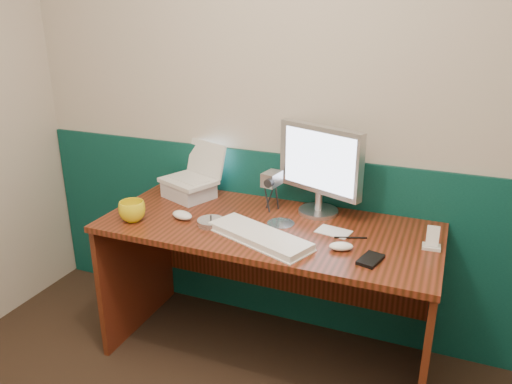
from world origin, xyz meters
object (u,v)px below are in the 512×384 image
at_px(keyboard, 259,237).
at_px(mug, 132,211).
at_px(monitor, 320,169).
at_px(camcorder, 272,192).
at_px(laptop, 187,163).
at_px(desk, 267,293).

xyz_separation_m(keyboard, mug, (-0.65, -0.04, 0.04)).
bearing_deg(monitor, camcorder, -146.35).
xyz_separation_m(laptop, mug, (-0.10, -0.38, -0.15)).
xyz_separation_m(desk, camcorder, (-0.05, 0.19, 0.47)).
bearing_deg(keyboard, laptop, 169.72).
bearing_deg(camcorder, mug, -136.89).
relative_size(laptop, camcorder, 1.41).
height_order(laptop, keyboard, laptop).
height_order(desk, camcorder, camcorder).
xyz_separation_m(desk, monitor, (0.18, 0.24, 0.61)).
relative_size(laptop, keyboard, 0.55).
relative_size(monitor, mug, 3.65).
bearing_deg(camcorder, laptop, -170.40).
distance_m(desk, laptop, 0.80).
relative_size(laptop, monitor, 0.59).
relative_size(keyboard, mug, 3.91).
bearing_deg(monitor, desk, -105.74).
distance_m(laptop, mug, 0.42).
bearing_deg(laptop, camcorder, 22.79).
relative_size(desk, camcorder, 8.16).
xyz_separation_m(desk, laptop, (-0.53, 0.18, 0.57)).
distance_m(laptop, camcorder, 0.49).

